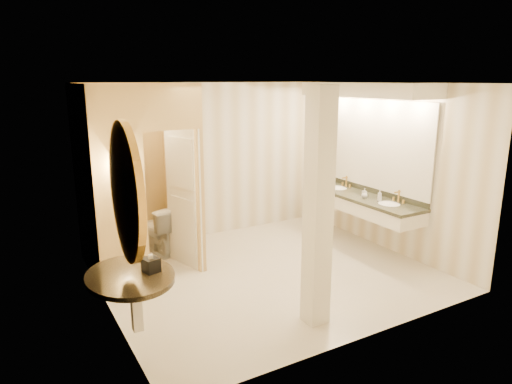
% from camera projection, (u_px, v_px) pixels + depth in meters
% --- Properties ---
extents(floor, '(4.50, 4.50, 0.00)m').
position_uv_depth(floor, '(268.00, 273.00, 6.67)').
color(floor, beige).
rests_on(floor, ground).
extents(ceiling, '(4.50, 4.50, 0.00)m').
position_uv_depth(ceiling, '(269.00, 83.00, 6.02)').
color(ceiling, white).
rests_on(ceiling, wall_back).
extents(wall_back, '(4.50, 0.02, 2.70)m').
position_uv_depth(wall_back, '(209.00, 161.00, 8.03)').
color(wall_back, '#EDE4CE').
rests_on(wall_back, floor).
extents(wall_front, '(4.50, 0.02, 2.70)m').
position_uv_depth(wall_front, '(370.00, 220.00, 4.66)').
color(wall_front, '#EDE4CE').
rests_on(wall_front, floor).
extents(wall_left, '(0.02, 4.00, 2.70)m').
position_uv_depth(wall_left, '(102.00, 204.00, 5.25)').
color(wall_left, '#EDE4CE').
rests_on(wall_left, floor).
extents(wall_right, '(0.02, 4.00, 2.70)m').
position_uv_depth(wall_right, '(386.00, 168.00, 7.43)').
color(wall_right, '#EDE4CE').
rests_on(wall_right, floor).
extents(toilet_closet, '(1.50, 1.55, 2.70)m').
position_uv_depth(toilet_closet, '(168.00, 176.00, 6.61)').
color(toilet_closet, '#E8CC79').
rests_on(toilet_closet, floor).
extents(wall_sconce, '(0.14, 0.14, 0.42)m').
position_uv_depth(wall_sconce, '(119.00, 163.00, 5.68)').
color(wall_sconce, gold).
rests_on(wall_sconce, toilet_closet).
extents(vanity, '(0.75, 2.48, 2.09)m').
position_uv_depth(vanity, '(365.00, 150.00, 7.41)').
color(vanity, white).
rests_on(vanity, floor).
extents(console_shelf, '(1.07, 1.07, 1.98)m').
position_uv_depth(console_shelf, '(129.00, 228.00, 4.40)').
color(console_shelf, black).
rests_on(console_shelf, floor).
extents(pillar, '(0.25, 0.25, 2.70)m').
position_uv_depth(pillar, '(318.00, 210.00, 5.03)').
color(pillar, white).
rests_on(pillar, floor).
extents(tissue_box, '(0.18, 0.18, 0.14)m').
position_uv_depth(tissue_box, '(151.00, 265.00, 4.55)').
color(tissue_box, black).
rests_on(tissue_box, console_shelf).
extents(toilet, '(0.55, 0.83, 0.79)m').
position_uv_depth(toilet, '(159.00, 229.00, 7.36)').
color(toilet, white).
rests_on(toilet, floor).
extents(soap_bottle_a, '(0.06, 0.06, 0.13)m').
position_uv_depth(soap_bottle_a, '(364.00, 192.00, 7.51)').
color(soap_bottle_a, beige).
rests_on(soap_bottle_a, vanity).
extents(soap_bottle_b, '(0.12, 0.12, 0.13)m').
position_uv_depth(soap_bottle_b, '(364.00, 194.00, 7.37)').
color(soap_bottle_b, silver).
rests_on(soap_bottle_b, vanity).
extents(soap_bottle_c, '(0.08, 0.08, 0.18)m').
position_uv_depth(soap_bottle_c, '(380.00, 196.00, 7.19)').
color(soap_bottle_c, '#C6B28C').
rests_on(soap_bottle_c, vanity).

